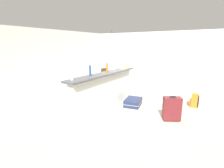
% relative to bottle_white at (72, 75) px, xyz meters
% --- Properties ---
extents(ground_plane, '(13.00, 13.00, 0.05)m').
position_rel_bottle_white_xyz_m(ground_plane, '(1.77, -0.45, -1.29)').
color(ground_plane, beige).
extents(wall_back, '(6.60, 0.10, 2.50)m').
position_rel_bottle_white_xyz_m(wall_back, '(1.77, 2.60, -0.01)').
color(wall_back, silver).
rests_on(wall_back, ground_plane).
extents(wall_right, '(0.10, 6.00, 2.50)m').
position_rel_bottle_white_xyz_m(wall_right, '(4.82, -0.15, -0.01)').
color(wall_right, silver).
rests_on(wall_right, ground_plane).
extents(partition_half_wall, '(2.80, 0.20, 1.09)m').
position_rel_bottle_white_xyz_m(partition_half_wall, '(1.26, -0.07, -0.72)').
color(partition_half_wall, silver).
rests_on(partition_half_wall, ground_plane).
extents(bar_countertop, '(2.96, 0.40, 0.05)m').
position_rel_bottle_white_xyz_m(bar_countertop, '(1.26, -0.07, -0.15)').
color(bar_countertop, '#4C4C51').
rests_on(bar_countertop, partition_half_wall).
extents(bottle_white, '(0.08, 0.08, 0.24)m').
position_rel_bottle_white_xyz_m(bottle_white, '(0.00, 0.00, 0.00)').
color(bottle_white, silver).
rests_on(bottle_white, bar_countertop).
extents(bottle_blue, '(0.06, 0.06, 0.28)m').
position_rel_bottle_white_xyz_m(bottle_blue, '(0.64, -0.01, 0.02)').
color(bottle_blue, '#284C89').
rests_on(bottle_blue, bar_countertop).
extents(bottle_amber, '(0.06, 0.06, 0.28)m').
position_rel_bottle_white_xyz_m(bottle_amber, '(1.29, -0.11, 0.02)').
color(bottle_amber, '#9E661E').
rests_on(bottle_amber, bar_countertop).
extents(bottle_clear, '(0.06, 0.06, 0.21)m').
position_rel_bottle_white_xyz_m(bottle_clear, '(1.90, 0.03, -0.02)').
color(bottle_clear, silver).
rests_on(bottle_clear, bar_countertop).
extents(bottle_green, '(0.07, 0.07, 0.21)m').
position_rel_bottle_white_xyz_m(bottle_green, '(2.54, -0.02, -0.02)').
color(bottle_green, '#2D6B38').
rests_on(bottle_green, bar_countertop).
extents(grocery_bag, '(0.26, 0.18, 0.22)m').
position_rel_bottle_white_xyz_m(grocery_bag, '(2.31, -0.12, -0.01)').
color(grocery_bag, beige).
rests_on(grocery_bag, bar_countertop).
extents(dining_table, '(1.10, 0.80, 0.74)m').
position_rel_bottle_white_xyz_m(dining_table, '(3.24, 1.00, -0.61)').
color(dining_table, brown).
rests_on(dining_table, ground_plane).
extents(dining_chair_near_partition, '(0.48, 0.48, 0.93)m').
position_rel_bottle_white_xyz_m(dining_chair_near_partition, '(3.24, 0.50, -0.74)').
color(dining_chair_near_partition, '#4C331E').
rests_on(dining_chair_near_partition, ground_plane).
extents(dining_chair_far_side, '(0.45, 0.45, 0.93)m').
position_rel_bottle_white_xyz_m(dining_chair_far_side, '(3.32, 1.52, -0.74)').
color(dining_chair_far_side, '#4C331E').
rests_on(dining_chair_far_side, ground_plane).
extents(pendant_lamp, '(0.34, 0.34, 0.71)m').
position_rel_bottle_white_xyz_m(pendant_lamp, '(3.14, 0.91, 0.64)').
color(pendant_lamp, black).
extents(suitcase_flat_navy, '(0.88, 0.62, 0.22)m').
position_rel_bottle_white_xyz_m(suitcase_flat_navy, '(2.04, -0.63, -1.15)').
color(suitcase_flat_navy, '#1E284C').
rests_on(suitcase_flat_navy, ground_plane).
extents(backpack_orange, '(0.29, 0.26, 0.42)m').
position_rel_bottle_white_xyz_m(backpack_orange, '(2.98, -2.33, -1.06)').
color(backpack_orange, orange).
rests_on(backpack_orange, ground_plane).
extents(suitcase_upright_maroon, '(0.43, 0.50, 0.67)m').
position_rel_bottle_white_xyz_m(suitcase_upright_maroon, '(1.56, -1.96, -0.93)').
color(suitcase_upright_maroon, maroon).
rests_on(suitcase_upright_maroon, ground_plane).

